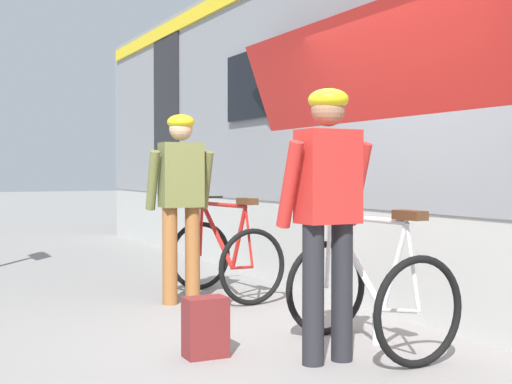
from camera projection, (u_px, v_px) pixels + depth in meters
The scene contains 7 objects.
ground_plane at pixel (272, 340), 5.16m from camera, with size 80.00×80.00×0.00m, color gray.
cyclist_near_in_red at pixel (328, 199), 4.52m from camera, with size 0.61×0.31×1.76m.
cyclist_far_in_olive at pixel (181, 191), 6.56m from camera, with size 0.62×0.33×1.76m.
bicycle_near_white at pixel (369, 292), 4.86m from camera, with size 0.75×1.09×0.99m.
bicycle_far_red at pixel (225, 256), 6.91m from camera, with size 0.81×1.14×0.99m.
backpack_on_platform at pixel (206, 327), 4.68m from camera, with size 0.28×0.18×0.40m, color maroon.
water_bottle_near_the_bikes at pixel (377, 329), 5.02m from camera, with size 0.07×0.07×0.22m, color silver.
Camera 1 is at (-2.42, -4.52, 1.23)m, focal length 49.55 mm.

